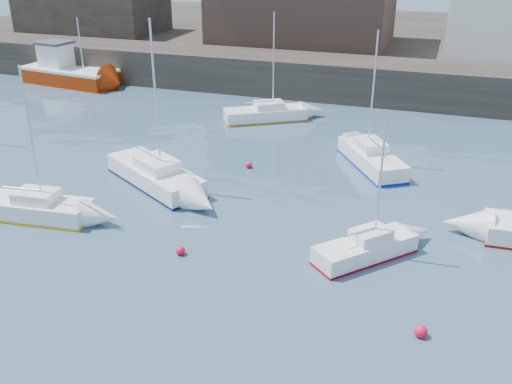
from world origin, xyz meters
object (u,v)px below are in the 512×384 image
(sailboat_b, at_px, (155,175))
(buoy_far, at_px, (249,168))
(fishing_boat, at_px, (67,71))
(sailboat_c, at_px, (366,248))
(buoy_near, at_px, (181,254))
(sailboat_a, at_px, (34,208))
(buoy_mid, at_px, (420,336))
(sailboat_f, at_px, (371,157))
(sailboat_h, at_px, (266,114))

(sailboat_b, bearing_deg, buoy_far, 44.49)
(fishing_boat, relative_size, sailboat_c, 1.52)
(fishing_boat, bearing_deg, sailboat_c, -35.54)
(sailboat_b, bearing_deg, buoy_near, -54.38)
(buoy_near, height_order, buoy_far, buoy_near)
(buoy_near, distance_m, buoy_far, 10.02)
(sailboat_a, relative_size, buoy_far, 18.62)
(fishing_boat, bearing_deg, buoy_far, -31.69)
(sailboat_a, bearing_deg, buoy_mid, -9.72)
(sailboat_b, distance_m, buoy_mid, 16.65)
(fishing_boat, bearing_deg, buoy_near, -46.50)
(sailboat_f, relative_size, buoy_mid, 16.55)
(sailboat_b, bearing_deg, buoy_mid, -30.23)
(sailboat_h, distance_m, buoy_near, 19.00)
(sailboat_c, bearing_deg, buoy_mid, -60.27)
(fishing_boat, distance_m, sailboat_c, 36.45)
(sailboat_a, height_order, sailboat_h, sailboat_h)
(sailboat_f, xyz_separation_m, buoy_mid, (3.84, -14.74, -0.53))
(sailboat_a, xyz_separation_m, sailboat_c, (15.43, 1.39, -0.05))
(sailboat_h, height_order, buoy_near, sailboat_h)
(sailboat_f, distance_m, buoy_near, 13.95)
(sailboat_b, xyz_separation_m, buoy_mid, (14.38, -8.38, -0.57))
(buoy_mid, xyz_separation_m, buoy_far, (-10.46, 12.23, 0.00))
(sailboat_a, height_order, sailboat_f, sailboat_f)
(fishing_boat, height_order, sailboat_f, sailboat_f)
(sailboat_c, height_order, buoy_near, sailboat_c)
(sailboat_c, height_order, sailboat_f, sailboat_f)
(sailboat_b, height_order, sailboat_c, sailboat_b)
(buoy_near, xyz_separation_m, buoy_far, (-0.49, 10.01, 0.00))
(sailboat_b, relative_size, sailboat_h, 1.16)
(fishing_boat, relative_size, buoy_mid, 19.84)
(sailboat_a, height_order, buoy_mid, sailboat_a)
(buoy_far, bearing_deg, sailboat_a, -129.45)
(fishing_boat, distance_m, sailboat_h, 20.44)
(fishing_boat, bearing_deg, sailboat_h, -12.97)
(sailboat_a, distance_m, sailboat_c, 15.49)
(sailboat_h, height_order, buoy_mid, sailboat_h)
(sailboat_a, bearing_deg, sailboat_f, 39.51)
(sailboat_c, relative_size, buoy_far, 15.37)
(sailboat_b, distance_m, buoy_far, 5.53)
(sailboat_a, bearing_deg, sailboat_b, 55.73)
(sailboat_h, bearing_deg, buoy_near, -82.94)
(sailboat_f, bearing_deg, sailboat_h, 143.17)
(sailboat_c, relative_size, buoy_near, 14.87)
(buoy_near, relative_size, buoy_far, 1.03)
(sailboat_f, xyz_separation_m, buoy_near, (-6.12, -12.52, -0.53))
(sailboat_a, height_order, sailboat_b, sailboat_b)
(sailboat_b, bearing_deg, sailboat_a, -124.27)
(buoy_far, bearing_deg, buoy_mid, -49.47)
(buoy_mid, bearing_deg, sailboat_f, 104.62)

